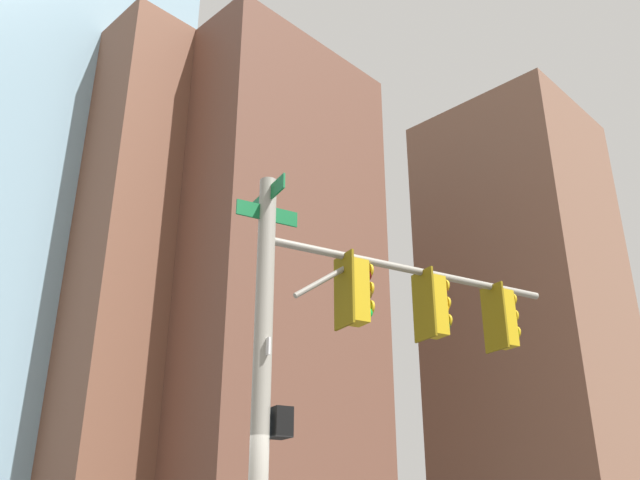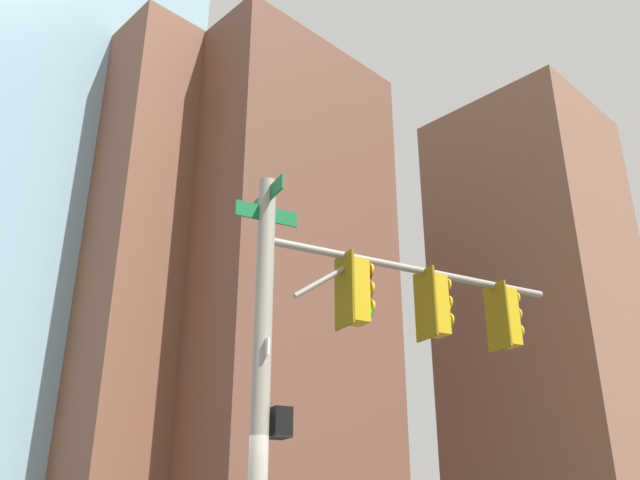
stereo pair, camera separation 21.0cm
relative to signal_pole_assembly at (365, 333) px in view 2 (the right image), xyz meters
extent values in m
cylinder|color=#9E998C|center=(0.47, 1.60, -0.96)|extent=(0.26, 0.26, 6.26)
cylinder|color=#9E998C|center=(-0.30, -1.01, 1.20)|extent=(1.65, 5.25, 0.12)
cylinder|color=#9E998C|center=(0.19, 0.66, 0.75)|extent=(0.37, 1.02, 0.75)
cube|color=#0F6B33|center=(0.47, 1.60, 1.92)|extent=(1.08, 0.35, 0.24)
cube|color=#0F6B33|center=(0.47, 1.60, 1.62)|extent=(0.31, 0.96, 0.24)
cube|color=white|center=(0.47, 1.60, -0.44)|extent=(0.44, 0.16, 0.24)
cube|color=gold|center=(0.04, 0.15, 0.64)|extent=(0.42, 0.42, 1.00)
cube|color=#7D640C|center=(0.10, 0.33, 0.64)|extent=(0.53, 0.19, 1.16)
sphere|color=#470A07|center=(-0.01, -0.05, 0.94)|extent=(0.20, 0.20, 0.20)
cylinder|color=gold|center=(-0.03, -0.11, 1.03)|extent=(0.23, 0.10, 0.23)
sphere|color=#4C330A|center=(-0.01, -0.05, 0.64)|extent=(0.20, 0.20, 0.20)
cylinder|color=gold|center=(-0.03, -0.11, 0.73)|extent=(0.23, 0.10, 0.23)
sphere|color=green|center=(-0.01, -0.05, 0.34)|extent=(0.20, 0.20, 0.20)
cylinder|color=gold|center=(-0.03, -0.11, 0.43)|extent=(0.23, 0.10, 0.23)
cube|color=gold|center=(-0.38, -1.30, 0.64)|extent=(0.42, 0.42, 1.00)
cube|color=#7D640C|center=(-0.33, -1.12, 0.64)|extent=(0.53, 0.19, 1.16)
sphere|color=#470A07|center=(-0.44, -1.50, 0.94)|extent=(0.20, 0.20, 0.20)
cylinder|color=gold|center=(-0.46, -1.56, 1.03)|extent=(0.23, 0.10, 0.23)
sphere|color=#F29E0C|center=(-0.44, -1.50, 0.64)|extent=(0.20, 0.20, 0.20)
cylinder|color=gold|center=(-0.46, -1.56, 0.73)|extent=(0.23, 0.10, 0.23)
sphere|color=#0A3819|center=(-0.44, -1.50, 0.34)|extent=(0.20, 0.20, 0.20)
cylinder|color=gold|center=(-0.46, -1.56, 0.43)|extent=(0.23, 0.10, 0.23)
cube|color=gold|center=(-0.81, -2.75, 0.64)|extent=(0.42, 0.42, 1.00)
cube|color=#7D640C|center=(-0.76, -2.57, 0.64)|extent=(0.53, 0.19, 1.16)
sphere|color=#470A07|center=(-0.87, -2.94, 0.94)|extent=(0.20, 0.20, 0.20)
cylinder|color=gold|center=(-0.89, -3.01, 1.03)|extent=(0.23, 0.10, 0.23)
sphere|color=#4C330A|center=(-0.87, -2.94, 0.64)|extent=(0.20, 0.20, 0.20)
cylinder|color=gold|center=(-0.89, -3.01, 0.73)|extent=(0.23, 0.10, 0.23)
sphere|color=green|center=(-0.87, -2.94, 0.34)|extent=(0.20, 0.20, 0.20)
cylinder|color=gold|center=(-0.89, -3.01, 0.43)|extent=(0.23, 0.10, 0.23)
cube|color=black|center=(0.39, 1.33, -1.41)|extent=(0.42, 0.34, 0.40)
cube|color=#EA5914|center=(0.35, 1.20, -1.41)|extent=(0.25, 0.09, 0.28)
cube|color=brown|center=(36.24, -22.68, 14.06)|extent=(25.90, 15.18, 36.30)
cube|color=brown|center=(40.19, -19.71, 14.12)|extent=(22.20, 18.93, 36.42)
cube|color=#845B47|center=(24.73, -54.66, 17.61)|extent=(16.47, 15.68, 43.40)
camera|label=1|loc=(-6.44, 7.52, -2.66)|focal=37.74mm
camera|label=2|loc=(-6.59, 7.37, -2.66)|focal=37.74mm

